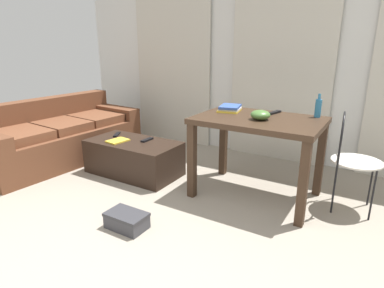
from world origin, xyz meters
name	(u,v)px	position (x,y,z in m)	size (l,w,h in m)	color
ground_plane	(201,223)	(0.00, 1.17, 0.00)	(7.55, 7.55, 0.00)	gray
wall_back	(283,61)	(0.00, 3.15, 1.21)	(6.15, 0.10, 2.43)	silver
curtains	(280,72)	(0.00, 3.06, 1.09)	(4.38, 0.03, 2.17)	beige
couch	(59,137)	(-2.31, 1.59, 0.29)	(1.02, 2.00, 0.74)	brown
coffee_table	(134,157)	(-1.18, 1.71, 0.19)	(1.04, 0.55, 0.38)	black
craft_table	(258,131)	(0.19, 1.89, 0.65)	(1.12, 0.77, 0.77)	#382619
wire_chair	(349,151)	(0.95, 2.07, 0.54)	(0.42, 0.43, 0.87)	silver
bottle_near	(318,108)	(0.63, 2.20, 0.86)	(0.06, 0.06, 0.22)	teal
bowl	(260,115)	(0.22, 1.83, 0.82)	(0.17, 0.17, 0.09)	#477033
book_stack	(230,108)	(-0.17, 2.03, 0.80)	(0.25, 0.29, 0.06)	gold
tv_remote_on_table	(274,112)	(0.25, 2.15, 0.78)	(0.04, 0.18, 0.02)	black
tv_remote_primary	(117,135)	(-1.51, 1.79, 0.39)	(0.04, 0.18, 0.02)	black
tv_remote_secondary	(147,140)	(-1.06, 1.81, 0.39)	(0.05, 0.17, 0.02)	black
magazine	(118,141)	(-1.32, 1.61, 0.39)	(0.17, 0.22, 0.02)	gold
shoebox	(127,220)	(-0.47, 0.79, 0.07)	(0.33, 0.21, 0.13)	#38383D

